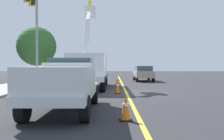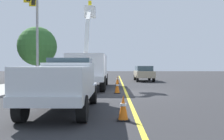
{
  "view_description": "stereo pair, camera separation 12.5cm",
  "coord_description": "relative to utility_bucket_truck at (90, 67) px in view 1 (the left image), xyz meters",
  "views": [
    {
      "loc": [
        -16.13,
        0.59,
        1.74
      ],
      "look_at": [
        2.52,
        0.97,
        1.4
      ],
      "focal_mm": 39.71,
      "sensor_mm": 36.0,
      "label": 1
    },
    {
      "loc": [
        -16.13,
        0.47,
        1.74
      ],
      "look_at": [
        2.52,
        0.97,
        1.4
      ],
      "focal_mm": 39.71,
      "sensor_mm": 36.0,
      "label": 2
    }
  ],
  "objects": [
    {
      "name": "traffic_signal_mast",
      "position": [
        1.12,
        5.04,
        4.59
      ],
      "size": [
        5.75,
        0.62,
        8.99
      ],
      "color": "gray",
      "rests_on": "ground"
    },
    {
      "name": "passing_minivan",
      "position": [
        8.56,
        -5.03,
        -0.64
      ],
      "size": [
        4.83,
        2.01,
        1.69
      ],
      "color": "tan",
      "rests_on": "ground"
    },
    {
      "name": "service_pickup_truck",
      "position": [
        -9.9,
        -0.16,
        -0.49
      ],
      "size": [
        5.63,
        2.26,
        2.06
      ],
      "color": "silver",
      "rests_on": "ground"
    },
    {
      "name": "street_tree_right",
      "position": [
        7.73,
        6.69,
        2.23
      ],
      "size": [
        4.26,
        4.26,
        5.98
      ],
      "color": "brown",
      "rests_on": "ground"
    },
    {
      "name": "ground",
      "position": [
        -3.04,
        -2.7,
        -1.61
      ],
      "size": [
        120.0,
        120.0,
        0.0
      ],
      "primitive_type": "plane",
      "color": "#2D2D30"
    },
    {
      "name": "traffic_cone_mid_front",
      "position": [
        -3.72,
        -2.14,
        -1.21
      ],
      "size": [
        0.4,
        0.4,
        0.83
      ],
      "color": "black",
      "rests_on": "ground"
    },
    {
      "name": "traffic_cone_leading",
      "position": [
        -11.38,
        -2.38,
        -1.21
      ],
      "size": [
        0.4,
        0.4,
        0.82
      ],
      "color": "black",
      "rests_on": "ground"
    },
    {
      "name": "utility_bucket_truck",
      "position": [
        0.0,
        0.0,
        0.0
      ],
      "size": [
        8.24,
        2.7,
        7.15
      ],
      "color": "white",
      "rests_on": "ground"
    },
    {
      "name": "lane_centre_stripe",
      "position": [
        -3.04,
        -2.7,
        -1.61
      ],
      "size": [
        50.0,
        0.95,
        0.01
      ],
      "primitive_type": "cube",
      "rotation": [
        0.0,
        0.0,
        0.02
      ],
      "color": "yellow",
      "rests_on": "ground"
    },
    {
      "name": "traffic_cone_mid_rear",
      "position": [
        4.1,
        -2.13,
        -1.23
      ],
      "size": [
        0.4,
        0.4,
        0.78
      ],
      "color": "black",
      "rests_on": "ground"
    }
  ]
}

